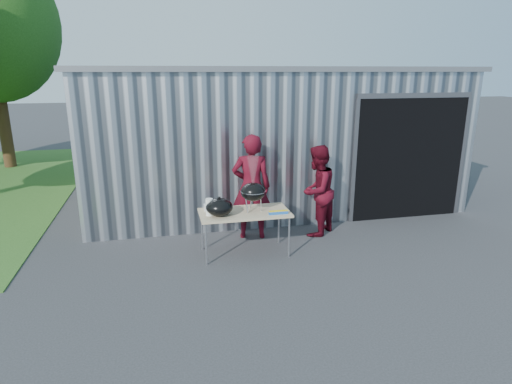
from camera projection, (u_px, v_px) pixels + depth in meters
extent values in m
plane|color=#2E2E30|center=(277.00, 265.00, 6.88)|extent=(80.00, 80.00, 0.00)
cube|color=silver|center=(259.00, 132.00, 11.05)|extent=(8.00, 6.00, 3.00)
cube|color=slate|center=(259.00, 70.00, 10.62)|extent=(8.20, 6.20, 0.10)
cube|color=black|center=(395.00, 155.00, 9.37)|extent=(2.40, 1.20, 2.50)
cube|color=#4C4C51|center=(416.00, 95.00, 8.48)|extent=(2.52, 0.08, 0.10)
cylinder|color=#442D19|center=(6.00, 133.00, 13.63)|extent=(0.36, 0.36, 2.21)
cube|color=tan|center=(244.00, 213.00, 7.15)|extent=(1.50, 0.75, 0.04)
cylinder|color=silver|center=(206.00, 244.00, 6.81)|extent=(0.03, 0.03, 0.71)
cylinder|color=silver|center=(289.00, 237.00, 7.10)|extent=(0.03, 0.03, 0.71)
cylinder|color=silver|center=(202.00, 230.00, 7.40)|extent=(0.03, 0.03, 0.71)
cylinder|color=silver|center=(279.00, 224.00, 7.69)|extent=(0.03, 0.03, 0.71)
ellipsoid|color=black|center=(253.00, 192.00, 7.10)|extent=(0.41, 0.41, 0.31)
cylinder|color=silver|center=(253.00, 191.00, 7.09)|extent=(0.42, 0.42, 0.02)
cylinder|color=silver|center=(253.00, 191.00, 7.09)|extent=(0.39, 0.39, 0.01)
cylinder|color=silver|center=(251.00, 202.00, 7.29)|extent=(0.02, 0.02, 0.24)
cylinder|color=silver|center=(247.00, 206.00, 7.06)|extent=(0.02, 0.02, 0.24)
cylinder|color=silver|center=(261.00, 205.00, 7.11)|extent=(0.02, 0.02, 0.24)
cylinder|color=#C95F48|center=(246.00, 190.00, 7.06)|extent=(0.02, 0.14, 0.02)
cylinder|color=#C95F48|center=(249.00, 190.00, 7.07)|extent=(0.02, 0.14, 0.02)
cylinder|color=#C95F48|center=(252.00, 190.00, 7.08)|extent=(0.02, 0.14, 0.02)
cylinder|color=#C95F48|center=(254.00, 190.00, 7.09)|extent=(0.02, 0.14, 0.02)
cylinder|color=#C95F48|center=(257.00, 189.00, 7.10)|extent=(0.02, 0.14, 0.02)
cylinder|color=#C95F48|center=(260.00, 189.00, 7.11)|extent=(0.02, 0.14, 0.02)
cone|color=silver|center=(253.00, 173.00, 7.01)|extent=(0.20, 0.20, 0.55)
ellipsoid|color=black|center=(219.00, 207.00, 6.92)|extent=(0.44, 0.44, 0.29)
cylinder|color=black|center=(219.00, 198.00, 6.87)|extent=(0.05, 0.05, 0.03)
cylinder|color=white|center=(209.00, 207.00, 6.93)|extent=(0.12, 0.12, 0.28)
cube|color=white|center=(210.00, 207.00, 7.21)|extent=(0.20, 0.15, 0.10)
cube|color=#1A55AC|center=(278.00, 213.00, 7.01)|extent=(0.32, 0.06, 0.05)
cube|color=yellow|center=(278.00, 211.00, 7.00)|extent=(0.32, 0.06, 0.01)
imported|color=#4B0915|center=(251.00, 187.00, 7.82)|extent=(0.78, 0.59, 1.94)
imported|color=#4B0915|center=(317.00, 191.00, 7.99)|extent=(1.05, 1.04, 1.71)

